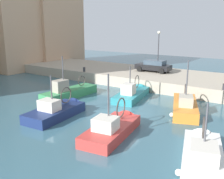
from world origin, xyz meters
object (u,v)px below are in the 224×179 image
Objects in this scene: fishing_boat_white at (202,157)px; parked_car_black at (154,66)px; fishing_boat_orange at (184,109)px; fishing_boat_red at (114,131)px; fishing_boat_navy at (59,114)px; mooring_bollard_north at (84,69)px; fishing_boat_teal at (133,96)px; quay_streetlamp at (159,44)px; fishing_boat_green at (72,95)px; mooring_bollard_mid at (224,87)px.

fishing_boat_white is 1.47× the size of parked_car_black.
fishing_boat_orange is 7.21m from fishing_boat_red.
mooring_bollard_north is (10.53, 6.59, 1.38)m from fishing_boat_navy.
quay_streetlamp is (8.49, 1.51, 4.34)m from fishing_boat_teal.
fishing_boat_green is 13.85m from mooring_bollard_mid.
fishing_boat_teal is (8.14, 8.85, 0.00)m from fishing_boat_white.
mooring_bollard_north is at bearing 71.63° from fishing_boat_teal.
fishing_boat_navy is 16.76m from quay_streetlamp.
fishing_boat_navy is 10.43× the size of mooring_bollard_north.
fishing_boat_navy is at bearing 131.85° from fishing_boat_orange.
fishing_boat_white is at bearing -92.36° from fishing_boat_navy.
fishing_boat_teal is 11.66× the size of mooring_bollard_mid.
parked_car_black is 8.43m from mooring_bollard_north.
fishing_boat_white is at bearing -146.39° from parked_car_black.
parked_car_black is at bearing 38.96° from fishing_boat_orange.
mooring_bollard_mid is (10.97, 1.40, 1.36)m from fishing_boat_white.
parked_car_black is at bearing 17.58° from fishing_boat_red.
fishing_boat_red is 1.26× the size of quay_streetlamp.
fishing_boat_white is (-7.06, -3.43, 0.01)m from fishing_boat_orange.
fishing_boat_navy is at bearing -146.58° from fishing_boat_green.
fishing_boat_orange reaches higher than parked_car_black.
fishing_boat_teal is 1.51× the size of parked_car_black.
mooring_bollard_mid is (-4.80, -9.08, -0.45)m from parked_car_black.
fishing_boat_navy is at bearing 165.72° from fishing_boat_teal.
fishing_boat_orange is at bearing -16.99° from fishing_boat_red.
fishing_boat_teal is 11.66× the size of mooring_bollard_north.
fishing_boat_red is 16.11m from mooring_bollard_north.
fishing_boat_orange reaches higher than fishing_boat_white.
quay_streetlamp is (5.65, 8.96, 2.98)m from mooring_bollard_mid.
mooring_bollard_mid is (10.53, -9.41, 1.38)m from fishing_boat_navy.
fishing_boat_orange is 1.53× the size of parked_car_black.
quay_streetlamp is (11.62, -3.46, 4.33)m from fishing_boat_green.
fishing_boat_orange reaches higher than fishing_boat_teal.
fishing_boat_navy is 10.43× the size of mooring_bollard_mid.
fishing_boat_orange is 1.35× the size of quay_streetlamp.
mooring_bollard_north is at bearing 124.76° from parked_car_black.
fishing_boat_navy is 0.89× the size of fishing_boat_teal.
fishing_boat_teal is 8.02m from parked_car_black.
fishing_boat_orange reaches higher than fishing_boat_green.
fishing_boat_orange is at bearing -141.04° from parked_car_black.
fishing_boat_white is at bearing -148.06° from quay_streetlamp.
fishing_boat_red is at bearing -163.66° from quay_streetlamp.
fishing_boat_teal is at bearing -167.96° from parked_car_black.
fishing_boat_navy is (-6.61, 7.38, 0.00)m from fishing_boat_orange.
fishing_boat_white is 10.82m from fishing_boat_navy.
fishing_boat_red is at bearing -132.34° from mooring_bollard_north.
fishing_boat_red is 8.63m from fishing_boat_teal.
fishing_boat_orange is 1.01× the size of fishing_boat_teal.
fishing_boat_red reaches higher than mooring_bollard_mid.
parked_car_black is (15.77, 10.48, 1.81)m from fishing_boat_white.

